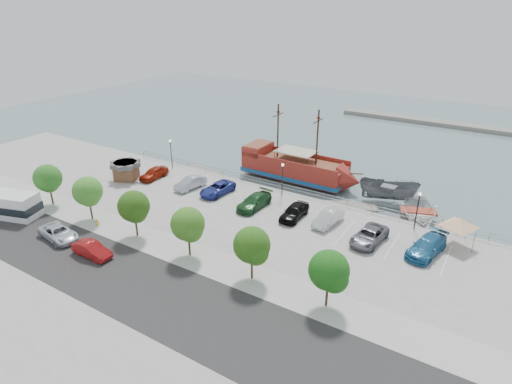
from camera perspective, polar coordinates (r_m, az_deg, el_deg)
The scene contains 35 objects.
ground at distance 48.67m, azimuth -0.24°, elevation -4.30°, with size 160.00×160.00×0.00m, color slate.
land_slab at distance 35.65m, azimuth -19.31°, elevation -17.43°, with size 100.00×58.00×1.20m, color gray.
street at distance 37.69m, azimuth -13.56°, elevation -12.82°, with size 100.00×8.00×0.04m, color #282626.
sidewalk at distance 41.21m, azimuth -7.71°, elevation -8.72°, with size 100.00×4.00×0.05m, color #AEACA6.
seawall_railing at distance 54.08m, azimuth 4.14°, elevation 0.51°, with size 50.00×0.06×1.00m.
far_shore at distance 94.88m, azimuth 23.37°, elevation 8.42°, with size 40.00×3.00×0.80m, color gray.
pirate_ship at distance 59.36m, azimuth 6.19°, elevation 2.98°, with size 17.37×5.09×10.92m.
patrol_boat at distance 55.56m, azimuth 17.21°, elevation -0.05°, with size 2.73×7.26×2.81m, color #5A5C61.
speedboat at distance 52.71m, azimuth 20.79°, elevation -2.68°, with size 5.49×7.69×1.59m, color silver.
dock_west at distance 62.79m, azimuth -6.69°, elevation 2.58°, with size 6.94×1.98×0.40m, color gray.
dock_mid at distance 53.23m, azimuth 11.70°, elevation -1.92°, with size 7.77×2.22×0.44m, color gray.
dock_east at distance 51.33m, azimuth 21.54°, elevation -4.33°, with size 6.41×1.83×0.37m, color gray.
shed at distance 60.15m, azimuth -16.93°, elevation 2.82°, with size 3.98×3.98×2.48m.
canopy_tent at distance 46.03m, azimuth 25.60°, elevation -3.21°, with size 5.17×5.17×3.34m.
street_van at distance 47.95m, azimuth -24.86°, elevation -4.98°, with size 2.27×4.93×1.37m, color silver.
street_sedan at distance 43.67m, azimuth -21.07°, elevation -7.18°, with size 1.49×4.27×1.41m, color #A21416.
shuttle_bus at distance 55.49m, azimuth -30.52°, elevation -1.46°, with size 8.38×5.02×2.78m.
fire_hydrant at distance 49.12m, azimuth -20.46°, elevation -3.84°, with size 0.26×0.26×0.75m.
lamp_post_left at distance 62.05m, azimuth -11.29°, elevation 5.68°, with size 0.36×0.36×4.28m.
lamp_post_mid at distance 52.08m, azimuth 3.55°, elevation 2.44°, with size 0.36×0.36×4.28m.
lamp_post_right at distance 47.38m, azimuth 20.81°, elevation -1.53°, with size 0.36×0.36×4.28m.
tree_a at distance 54.99m, azimuth -25.99°, elevation 1.53°, with size 3.30×3.20×5.00m.
tree_b at distance 49.50m, azimuth -21.49°, elevation -0.06°, with size 3.30×3.20×5.00m.
tree_c at distance 44.44m, azimuth -15.92°, elevation -2.03°, with size 3.30×3.20×5.00m.
tree_d at distance 39.97m, azimuth -8.99°, elevation -4.45°, with size 3.30×3.20×5.00m.
tree_e at distance 36.30m, azimuth -0.43°, elevation -7.32°, with size 3.30×3.20×5.00m.
tree_f at distance 33.71m, azimuth 9.87°, elevation -10.51°, with size 3.30×3.20×5.00m.
parked_car_a at distance 59.67m, azimuth -13.46°, elevation 2.48°, with size 1.80×4.48×1.53m, color maroon.
parked_car_b at distance 55.59m, azimuth -8.73°, elevation 1.21°, with size 1.58×4.52×1.49m, color #AAB2B9.
parked_car_c at distance 53.59m, azimuth -5.17°, elevation 0.46°, with size 2.36×5.13×1.42m, color navy.
parked_car_d at distance 49.83m, azimuth -0.24°, elevation -1.30°, with size 2.15×5.29×1.54m, color #1F4D25.
parked_car_e at distance 47.67m, azimuth 5.13°, elevation -2.61°, with size 1.90×4.73×1.61m, color black.
parked_car_f at distance 46.91m, azimuth 9.60°, elevation -3.42°, with size 1.60×4.58×1.51m, color silver.
parked_car_g at distance 44.42m, azimuth 14.85°, elevation -5.67°, with size 2.42×5.26×1.46m, color slate.
parked_car_h at distance 44.20m, azimuth 21.80°, elevation -6.74°, with size 2.28×5.61×1.63m, color #226291.
Camera 1 is at (22.62, -36.18, 22.41)m, focal length 30.00 mm.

